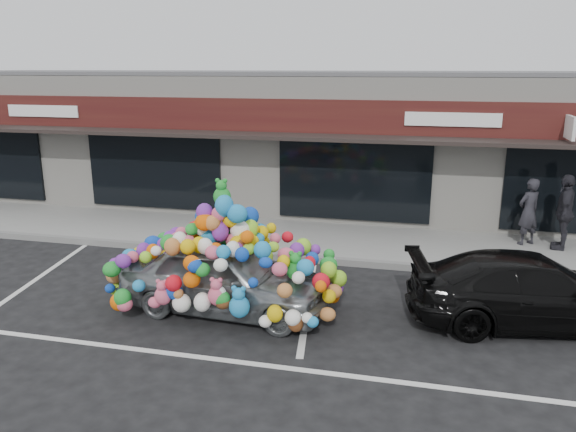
% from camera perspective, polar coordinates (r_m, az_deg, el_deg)
% --- Properties ---
extents(ground, '(90.00, 90.00, 0.00)m').
position_cam_1_polar(ground, '(11.76, -11.77, -7.69)').
color(ground, black).
rests_on(ground, ground).
extents(shop_building, '(24.00, 7.20, 4.31)m').
position_cam_1_polar(shop_building, '(18.96, -1.23, 8.00)').
color(shop_building, silver).
rests_on(shop_building, ground).
extents(sidewalk, '(26.00, 3.00, 0.15)m').
position_cam_1_polar(sidewalk, '(15.22, -5.44, -1.86)').
color(sidewalk, gray).
rests_on(sidewalk, ground).
extents(kerb, '(26.00, 0.18, 0.16)m').
position_cam_1_polar(kerb, '(13.88, -7.43, -3.60)').
color(kerb, slate).
rests_on(kerb, ground).
extents(parking_stripe_left, '(0.73, 4.37, 0.01)m').
position_cam_1_polar(parking_stripe_left, '(13.53, -23.84, -5.62)').
color(parking_stripe_left, silver).
rests_on(parking_stripe_left, ground).
extents(parking_stripe_mid, '(0.73, 4.37, 0.01)m').
position_cam_1_polar(parking_stripe_mid, '(11.10, 2.06, -8.75)').
color(parking_stripe_mid, silver).
rests_on(parking_stripe_mid, ground).
extents(lane_line, '(14.00, 0.12, 0.01)m').
position_cam_1_polar(lane_line, '(9.13, -6.28, -14.38)').
color(lane_line, silver).
rests_on(lane_line, ground).
extents(toy_car, '(2.89, 4.35, 2.47)m').
position_cam_1_polar(toy_car, '(10.51, -6.41, -5.33)').
color(toy_car, gray).
rests_on(toy_car, ground).
extents(black_sedan, '(2.56, 4.61, 1.26)m').
position_cam_1_polar(black_sedan, '(10.90, 23.59, -6.95)').
color(black_sedan, black).
rests_on(black_sedan, ground).
extents(pedestrian_a, '(0.73, 0.68, 1.68)m').
position_cam_1_polar(pedestrian_a, '(15.08, 23.25, 0.41)').
color(pedestrian_a, black).
rests_on(pedestrian_a, sidewalk).
extents(pedestrian_c, '(1.16, 0.70, 1.85)m').
position_cam_1_polar(pedestrian_c, '(15.04, 26.28, 0.36)').
color(pedestrian_c, '#26242A').
rests_on(pedestrian_c, sidewalk).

